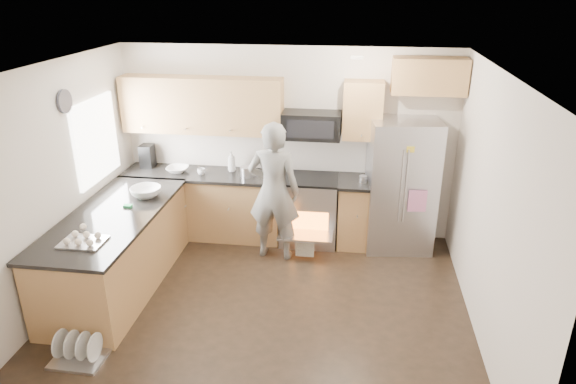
# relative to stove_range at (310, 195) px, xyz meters

# --- Properties ---
(ground) EXTENTS (4.50, 4.50, 0.00)m
(ground) POSITION_rel_stove_range_xyz_m (-0.35, -1.69, -0.68)
(ground) COLOR black
(ground) RESTS_ON ground
(room_shell) EXTENTS (4.54, 4.04, 2.62)m
(room_shell) POSITION_rel_stove_range_xyz_m (-0.39, -1.68, 1.00)
(room_shell) COLOR beige
(room_shell) RESTS_ON ground
(back_cabinet_run) EXTENTS (4.45, 0.64, 2.50)m
(back_cabinet_run) POSITION_rel_stove_range_xyz_m (-0.94, 0.05, 0.29)
(back_cabinet_run) COLOR #A77943
(back_cabinet_run) RESTS_ON ground
(peninsula) EXTENTS (0.96, 2.36, 1.04)m
(peninsula) POSITION_rel_stove_range_xyz_m (-2.10, -1.44, -0.21)
(peninsula) COLOR #A77943
(peninsula) RESTS_ON ground
(stove_range) EXTENTS (0.76, 0.97, 1.79)m
(stove_range) POSITION_rel_stove_range_xyz_m (0.00, 0.00, 0.00)
(stove_range) COLOR #B7B7BC
(stove_range) RESTS_ON ground
(refrigerator) EXTENTS (0.93, 0.76, 1.76)m
(refrigerator) POSITION_rel_stove_range_xyz_m (1.19, 0.01, 0.20)
(refrigerator) COLOR #B7B7BC
(refrigerator) RESTS_ON ground
(person) EXTENTS (0.69, 0.47, 1.81)m
(person) POSITION_rel_stove_range_xyz_m (-0.41, -0.49, 0.23)
(person) COLOR gray
(person) RESTS_ON ground
(dish_rack) EXTENTS (0.50, 0.40, 0.30)m
(dish_rack) POSITION_rel_stove_range_xyz_m (-1.93, -2.75, -0.60)
(dish_rack) COLOR #B7B7BC
(dish_rack) RESTS_ON ground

